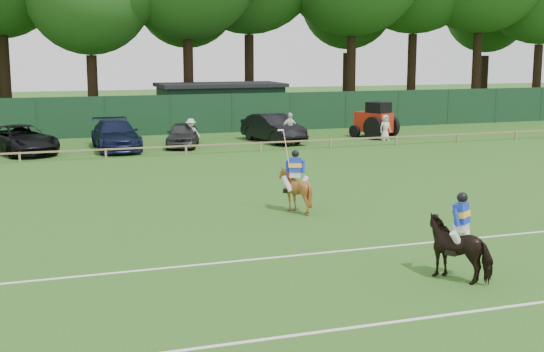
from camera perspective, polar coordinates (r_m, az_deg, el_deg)
name	(u,v)px	position (r m, az deg, el deg)	size (l,w,h in m)	color
ground	(290,245)	(19.94, 1.44, -5.45)	(160.00, 160.00, 0.00)	#1E4C14
horse_dark	(460,248)	(17.50, 14.53, -5.51)	(0.78, 1.71, 1.44)	black
horse_chestnut	(295,190)	(23.88, 1.82, -1.10)	(1.17, 1.31, 1.45)	brown
suv_black	(21,140)	(39.39, -19.08, 2.72)	(2.43, 5.26, 1.46)	black
sedan_navy	(116,135)	(39.64, -12.16, 3.17)	(2.21, 5.45, 1.58)	#101632
hatch_grey	(183,135)	(40.21, -7.01, 3.25)	(1.60, 3.97, 1.35)	#333235
estate_black	(273,128)	(41.98, 0.10, 3.77)	(1.71, 4.89, 1.61)	black
spectator_left	(191,133)	(39.76, -6.38, 3.35)	(1.02, 0.59, 1.58)	beige
spectator_mid	(290,129)	(40.95, 1.39, 3.74)	(1.04, 0.43, 1.78)	white
spectator_right	(385,128)	(43.22, 8.88, 3.76)	(0.74, 0.48, 1.51)	silver
rider_dark	(462,220)	(17.33, 14.67, -3.35)	(0.84, 0.66, 1.41)	silver
rider_chestnut	(295,169)	(23.75, 1.83, 0.52)	(0.90, 0.77, 2.05)	silver
pitch_lines	(343,283)	(16.84, 5.61, -8.39)	(60.00, 5.10, 0.01)	silver
pitch_rail	(166,147)	(36.96, -8.29, 2.27)	(62.10, 0.10, 0.50)	#997F5B
perimeter_fence	(139,116)	(45.70, -10.42, 4.67)	(92.08, 0.08, 2.50)	#14351E
utility_shed	(220,105)	(49.81, -4.08, 5.56)	(8.40, 4.40, 3.04)	#14331E
tree_row	(150,123)	(53.99, -9.55, 4.14)	(96.00, 12.00, 21.00)	#26561C
tractor	(375,121)	(44.42, 8.11, 4.30)	(2.57, 3.03, 2.17)	#B12210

